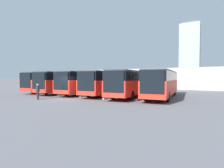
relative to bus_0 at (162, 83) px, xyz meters
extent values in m
plane|color=#5B5B60|center=(9.01, 6.27, -1.78)|extent=(600.00, 600.00, 0.00)
cube|color=red|center=(0.00, -0.02, -0.52)|extent=(3.54, 12.19, 1.62)
cube|color=black|center=(0.00, -0.02, 0.78)|extent=(3.48, 12.01, 0.99)
cube|color=black|center=(-0.54, 5.98, 0.22)|extent=(2.16, 0.24, 2.12)
cube|color=red|center=(-0.54, 5.99, -1.11)|extent=(2.33, 0.27, 0.40)
cube|color=#333338|center=(0.00, -0.02, 1.34)|extent=(3.39, 11.70, 0.12)
cylinder|color=black|center=(-1.41, 3.59, -1.26)|extent=(0.39, 1.07, 1.05)
cylinder|color=black|center=(0.74, 3.79, -1.26)|extent=(0.39, 1.07, 1.05)
cylinder|color=black|center=(-0.74, -3.82, -1.26)|extent=(0.39, 1.07, 1.05)
cylinder|color=black|center=(1.41, -3.63, -1.26)|extent=(0.39, 1.07, 1.05)
cube|color=#9E9E99|center=(1.80, 1.78, -1.71)|extent=(0.73, 5.45, 0.15)
cube|color=red|center=(3.60, 0.47, -0.52)|extent=(3.54, 12.19, 1.62)
cube|color=black|center=(3.60, 0.47, 0.78)|extent=(3.48, 12.01, 0.99)
cube|color=black|center=(3.06, 6.46, 0.22)|extent=(2.16, 0.24, 2.12)
cube|color=red|center=(3.06, 6.47, -1.11)|extent=(2.33, 0.27, 0.40)
cube|color=#333338|center=(3.60, 0.47, 1.34)|extent=(3.39, 11.70, 0.12)
cylinder|color=black|center=(2.19, 4.08, -1.26)|extent=(0.39, 1.07, 1.05)
cylinder|color=black|center=(4.34, 4.27, -1.26)|extent=(0.39, 1.07, 1.05)
cylinder|color=black|center=(2.87, -3.34, -1.26)|extent=(0.39, 1.07, 1.05)
cylinder|color=black|center=(5.02, -3.15, -1.26)|extent=(0.39, 1.07, 1.05)
cube|color=#9E9E99|center=(5.41, 2.27, -1.71)|extent=(0.73, 5.45, 0.15)
cube|color=red|center=(7.21, 0.10, -0.52)|extent=(3.54, 12.19, 1.62)
cube|color=black|center=(7.21, 0.10, 0.78)|extent=(3.48, 12.01, 0.99)
cube|color=black|center=(6.66, 6.10, 0.22)|extent=(2.16, 0.24, 2.12)
cube|color=red|center=(6.66, 6.10, -1.11)|extent=(2.33, 0.27, 0.40)
cube|color=#333338|center=(7.21, 0.10, 1.34)|extent=(3.39, 11.70, 0.12)
cylinder|color=black|center=(5.80, 3.71, -1.26)|extent=(0.39, 1.07, 1.05)
cylinder|color=black|center=(7.95, 3.91, -1.26)|extent=(0.39, 1.07, 1.05)
cylinder|color=black|center=(6.47, -3.71, -1.26)|extent=(0.39, 1.07, 1.05)
cylinder|color=black|center=(8.62, -3.51, -1.26)|extent=(0.39, 1.07, 1.05)
cube|color=#9E9E99|center=(9.01, 1.90, -1.71)|extent=(0.73, 5.45, 0.15)
cube|color=red|center=(10.81, 0.20, -0.52)|extent=(3.54, 12.19, 1.62)
cube|color=black|center=(10.81, 0.20, 0.78)|extent=(3.48, 12.01, 0.99)
cube|color=black|center=(10.27, 6.19, 0.22)|extent=(2.16, 0.24, 2.12)
cube|color=red|center=(10.27, 6.20, -1.11)|extent=(2.33, 0.27, 0.40)
cube|color=#333338|center=(10.81, 0.20, 1.34)|extent=(3.39, 11.70, 0.12)
cylinder|color=black|center=(9.40, 3.81, -1.26)|extent=(0.39, 1.07, 1.05)
cylinder|color=black|center=(11.55, 4.00, -1.26)|extent=(0.39, 1.07, 1.05)
cylinder|color=black|center=(10.07, -3.61, -1.26)|extent=(0.39, 1.07, 1.05)
cylinder|color=black|center=(12.22, -3.42, -1.26)|extent=(0.39, 1.07, 1.05)
cube|color=#9E9E99|center=(12.61, 2.00, -1.71)|extent=(0.73, 5.45, 0.15)
cube|color=red|center=(14.41, 0.47, -0.52)|extent=(3.54, 12.19, 1.62)
cube|color=black|center=(14.41, 0.47, 0.78)|extent=(3.48, 12.01, 0.99)
cube|color=black|center=(13.87, 6.47, 0.22)|extent=(2.16, 0.24, 2.12)
cube|color=red|center=(13.87, 6.47, -1.11)|extent=(2.33, 0.27, 0.40)
cube|color=#333338|center=(14.41, 0.47, 1.34)|extent=(3.39, 11.70, 0.12)
cylinder|color=black|center=(13.00, 4.08, -1.26)|extent=(0.39, 1.07, 1.05)
cylinder|color=black|center=(15.15, 4.28, -1.26)|extent=(0.39, 1.07, 1.05)
cylinder|color=black|center=(13.67, -3.34, -1.26)|extent=(0.39, 1.07, 1.05)
cylinder|color=black|center=(15.83, -3.14, -1.26)|extent=(0.39, 1.07, 1.05)
cube|color=#9E9E99|center=(16.21, 2.27, -1.71)|extent=(0.73, 5.45, 0.15)
cube|color=red|center=(18.02, -0.14, -0.52)|extent=(3.54, 12.19, 1.62)
cube|color=black|center=(18.02, -0.14, 0.78)|extent=(3.48, 12.01, 0.99)
cube|color=black|center=(17.47, 5.85, 0.22)|extent=(2.16, 0.24, 2.12)
cube|color=red|center=(17.47, 5.86, -1.11)|extent=(2.33, 0.27, 0.40)
cube|color=#333338|center=(18.02, -0.14, 1.34)|extent=(3.39, 11.70, 0.12)
cylinder|color=black|center=(16.60, 3.47, -1.26)|extent=(0.39, 1.07, 1.05)
cylinder|color=black|center=(18.75, 3.66, -1.26)|extent=(0.39, 1.07, 1.05)
cylinder|color=black|center=(17.28, -3.95, -1.26)|extent=(0.39, 1.07, 1.05)
cylinder|color=black|center=(19.43, -3.76, -1.26)|extent=(0.39, 1.07, 1.05)
cylinder|color=black|center=(11.31, 8.49, -1.37)|extent=(0.26, 0.26, 0.83)
cylinder|color=black|center=(11.50, 8.39, -1.37)|extent=(0.26, 0.26, 0.83)
cylinder|color=#262628|center=(11.40, 8.44, -0.62)|extent=(0.51, 0.51, 0.66)
sphere|color=tan|center=(11.40, 8.44, -0.18)|extent=(0.23, 0.23, 0.23)
cube|color=#A8A399|center=(9.01, -20.10, 0.41)|extent=(32.57, 8.78, 4.38)
cube|color=silver|center=(9.01, -25.99, 2.35)|extent=(32.57, 3.00, 0.24)
cylinder|color=slate|center=(-2.39, -27.09, 0.28)|extent=(0.20, 0.20, 4.13)
cylinder|color=slate|center=(20.41, -27.09, 0.28)|extent=(0.20, 0.20, 4.13)
cube|color=#93A8B7|center=(16.30, -192.35, 28.79)|extent=(20.35, 20.35, 61.14)
cube|color=#4C4C51|center=(16.30, -192.35, 60.56)|extent=(14.25, 14.25, 2.40)
camera|label=1|loc=(-5.06, 20.93, 0.59)|focal=28.00mm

